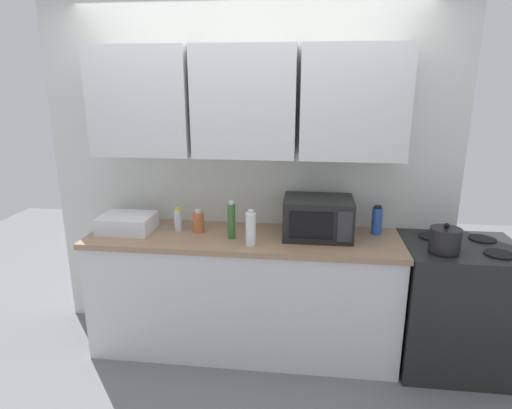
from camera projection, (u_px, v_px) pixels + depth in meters
name	position (u px, v px, depth m)	size (l,w,h in m)	color
wall_back_with_cabinets	(247.00, 137.00, 3.13)	(3.10, 0.38, 2.60)	silver
counter_run	(244.00, 292.00, 3.21)	(2.23, 0.63, 0.90)	silver
stove_range	(455.00, 306.00, 3.02)	(0.76, 0.64, 0.91)	black
kettle	(445.00, 240.00, 2.76)	(0.20, 0.20, 0.19)	black
microwave	(318.00, 218.00, 3.03)	(0.48, 0.37, 0.28)	black
dish_rack	(127.00, 223.00, 3.17)	(0.38, 0.30, 0.12)	silver
bottle_spice_jar	(198.00, 222.00, 3.14)	(0.08, 0.08, 0.17)	#BC6638
bottle_white_jar	(251.00, 229.00, 2.88)	(0.07, 0.07, 0.25)	white
bottle_clear_tall	(178.00, 220.00, 3.17)	(0.06, 0.06, 0.18)	silver
bottle_blue_cleaner	(377.00, 221.00, 3.09)	(0.07, 0.07, 0.21)	#2D56B7
bottle_green_oil	(231.00, 221.00, 3.00)	(0.05, 0.05, 0.27)	#386B2D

